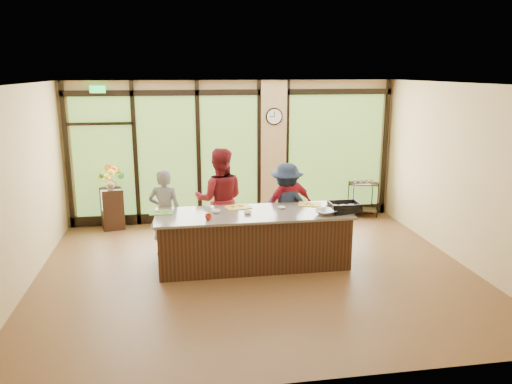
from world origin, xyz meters
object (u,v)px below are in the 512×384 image
object	(u,v)px
cook_right	(286,206)
roasting_pan	(344,209)
island_base	(253,240)
flower_stand	(112,209)
bar_cart	(363,194)
cook_left	(165,212)

from	to	relation	value
cook_right	roasting_pan	distance (m)	1.21
island_base	cook_right	size ratio (longest dim) A/B	1.95
roasting_pan	flower_stand	world-z (taller)	roasting_pan
roasting_pan	bar_cart	distance (m)	2.99
island_base	roasting_pan	xyz separation A→B (m)	(1.50, -0.18, 0.52)
cook_right	flower_stand	distance (m)	3.73
island_base	flower_stand	xyz separation A→B (m)	(-2.56, 2.45, -0.02)
island_base	flower_stand	bearing A→B (deg)	136.28
cook_right	flower_stand	size ratio (longest dim) A/B	1.88
cook_left	flower_stand	xyz separation A→B (m)	(-1.11, 1.71, -0.36)
island_base	bar_cart	distance (m)	3.77
cook_left	cook_right	size ratio (longest dim) A/B	0.98
island_base	roasting_pan	world-z (taller)	roasting_pan
cook_right	cook_left	bearing A→B (deg)	15.54
cook_right	bar_cart	size ratio (longest dim) A/B	1.87
flower_stand	roasting_pan	bearing A→B (deg)	-47.84
island_base	roasting_pan	bearing A→B (deg)	-6.71
cook_left	island_base	bearing A→B (deg)	165.14
cook_right	roasting_pan	xyz separation A→B (m)	(0.77, -0.91, 0.17)
cook_left	flower_stand	world-z (taller)	cook_left
flower_stand	bar_cart	world-z (taller)	bar_cart
island_base	cook_left	bearing A→B (deg)	153.09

